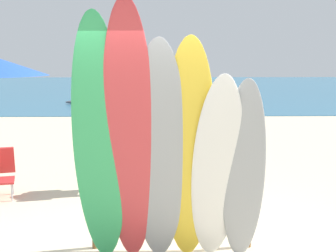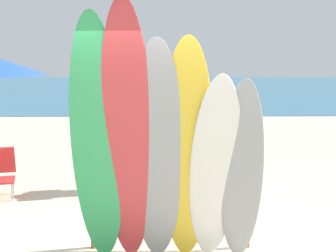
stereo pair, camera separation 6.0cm
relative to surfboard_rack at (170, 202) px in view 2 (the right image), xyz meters
name	(u,v)px [view 2 (the right image)]	position (x,y,z in m)	size (l,w,h in m)	color
ground	(164,112)	(0.00, 14.00, -0.56)	(60.00, 60.00, 0.00)	beige
ocean_water	(163,87)	(0.00, 32.52, -0.55)	(60.00, 40.00, 0.02)	teal
surfboard_rack	(170,202)	(0.00, 0.00, 0.00)	(1.95, 0.07, 0.77)	brown
surfboard_green_0	(98,144)	(-0.77, -0.52, 0.79)	(0.56, 0.07, 2.75)	#38B266
surfboard_red_1	(127,139)	(-0.46, -0.54, 0.85)	(0.55, 0.08, 2.89)	#D13D42
surfboard_grey_2	(157,156)	(-0.15, -0.50, 0.66)	(0.57, 0.06, 2.50)	#999EA3
surfboard_yellow_3	(187,154)	(0.16, -0.48, 0.68)	(0.56, 0.08, 2.52)	yellow
surfboard_white_4	(215,171)	(0.47, -0.46, 0.49)	(0.55, 0.08, 2.16)	white
surfboard_grey_5	(242,173)	(0.75, -0.46, 0.47)	(0.46, 0.08, 2.08)	#999EA3
beachgoer_strolling	(171,108)	(0.14, 6.88, 0.37)	(0.51, 0.41, 1.62)	brown
beachgoer_near_rack	(97,141)	(-1.18, 2.30, 0.32)	(0.40, 0.58, 1.53)	brown
distant_boat	(100,103)	(-3.17, 17.18, -0.44)	(3.39, 1.14, 0.27)	#4C515B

